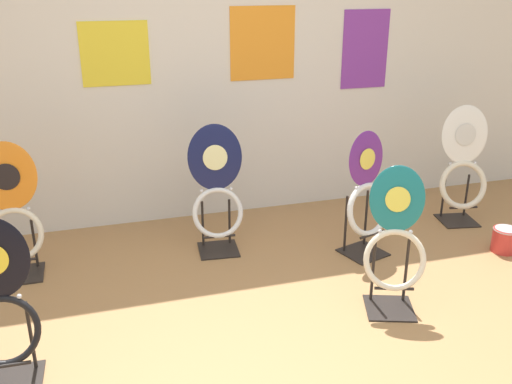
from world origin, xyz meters
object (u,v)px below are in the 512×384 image
object	(u,v)px
toilet_seat_display_teal_sax	(395,242)
toilet_seat_display_jazz_black	(0,308)
toilet_seat_display_navy_moon	(217,192)
toilet_seat_display_white_plain	(463,170)
paint_can	(505,239)
toilet_seat_display_purple_note	(367,200)
toilet_seat_display_orange_sun	(12,214)

from	to	relation	value
toilet_seat_display_teal_sax	toilet_seat_display_jazz_black	world-z (taller)	toilet_seat_display_teal_sax
toilet_seat_display_teal_sax	toilet_seat_display_navy_moon	distance (m)	1.32
toilet_seat_display_white_plain	toilet_seat_display_jazz_black	distance (m)	3.43
toilet_seat_display_navy_moon	paint_can	world-z (taller)	toilet_seat_display_navy_moon
toilet_seat_display_navy_moon	toilet_seat_display_jazz_black	distance (m)	1.71
toilet_seat_display_navy_moon	toilet_seat_display_purple_note	xyz separation A→B (m)	(0.98, -0.36, -0.03)
toilet_seat_display_jazz_black	paint_can	bearing A→B (deg)	8.87
toilet_seat_display_purple_note	paint_can	bearing A→B (deg)	-14.63
toilet_seat_display_purple_note	toilet_seat_display_jazz_black	world-z (taller)	toilet_seat_display_purple_note
toilet_seat_display_white_plain	toilet_seat_display_purple_note	bearing A→B (deg)	-162.76
toilet_seat_display_orange_sun	toilet_seat_display_navy_moon	xyz separation A→B (m)	(1.34, -0.01, 0.00)
toilet_seat_display_jazz_black	toilet_seat_display_purple_note	bearing A→B (deg)	18.63
toilet_seat_display_orange_sun	paint_can	world-z (taller)	toilet_seat_display_orange_sun
toilet_seat_display_white_plain	toilet_seat_display_teal_sax	bearing A→B (deg)	-139.35
paint_can	toilet_seat_display_white_plain	bearing A→B (deg)	89.85
toilet_seat_display_orange_sun	toilet_seat_display_white_plain	distance (m)	3.31
toilet_seat_display_jazz_black	toilet_seat_display_teal_sax	bearing A→B (deg)	2.06
toilet_seat_display_teal_sax	toilet_seat_display_navy_moon	size ratio (longest dim) A/B	0.95
toilet_seat_display_teal_sax	toilet_seat_display_orange_sun	size ratio (longest dim) A/B	0.96
toilet_seat_display_purple_note	toilet_seat_display_navy_moon	bearing A→B (deg)	159.98
toilet_seat_display_jazz_black	paint_can	xyz separation A→B (m)	(3.26, 0.51, -0.33)
toilet_seat_display_white_plain	toilet_seat_display_jazz_black	xyz separation A→B (m)	(-3.26, -1.07, -0.01)
toilet_seat_display_navy_moon	toilet_seat_display_white_plain	distance (m)	1.97
toilet_seat_display_purple_note	toilet_seat_display_jazz_black	bearing A→B (deg)	-161.37
toilet_seat_display_navy_moon	toilet_seat_display_white_plain	xyz separation A→B (m)	(1.97, -0.05, -0.01)
toilet_seat_display_teal_sax	toilet_seat_display_jazz_black	xyz separation A→B (m)	(-2.10, -0.08, -0.02)
toilet_seat_display_white_plain	paint_can	size ratio (longest dim) A/B	5.20
toilet_seat_display_teal_sax	toilet_seat_display_purple_note	xyz separation A→B (m)	(0.17, 0.69, -0.03)
toilet_seat_display_teal_sax	paint_can	size ratio (longest dim) A/B	4.88
toilet_seat_display_teal_sax	toilet_seat_display_white_plain	bearing A→B (deg)	40.65
toilet_seat_display_teal_sax	paint_can	xyz separation A→B (m)	(1.16, 0.43, -0.34)
toilet_seat_display_navy_moon	paint_can	distance (m)	2.09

